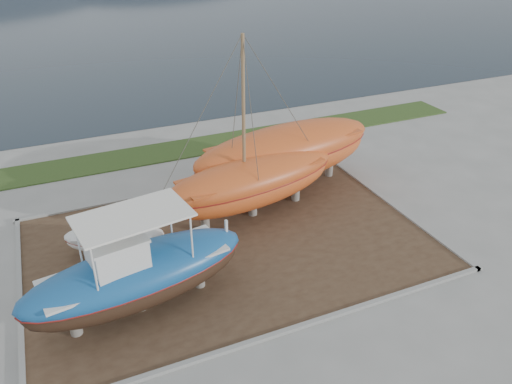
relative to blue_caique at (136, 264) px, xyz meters
name	(u,v)px	position (x,y,z in m)	size (l,w,h in m)	color
ground	(266,297)	(4.74, -1.28, -2.16)	(140.00, 140.00, 0.00)	gray
dirt_patch	(231,244)	(4.74, 2.72, -2.13)	(18.00, 12.00, 0.06)	#422D1E
curb_frame	(231,243)	(4.74, 2.72, -2.08)	(18.60, 12.60, 0.15)	gray
grass_strip	(167,151)	(4.74, 14.22, -2.12)	(44.00, 3.00, 0.08)	#284219
sea	(76,18)	(4.74, 68.72, -2.16)	(260.00, 100.00, 0.04)	black
blue_caique	(136,264)	(0.00, 0.00, 0.00)	(8.72, 2.73, 4.20)	#175392
white_dinghy	(115,241)	(-0.26, 4.07, -1.43)	(4.41, 1.65, 1.33)	silver
orange_sailboat	(252,132)	(6.73, 4.71, 2.45)	(9.55, 2.81, 9.09)	#C24D1D
orange_bare_hull	(286,160)	(9.46, 6.52, -0.29)	(11.01, 3.30, 3.61)	#C24D1D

